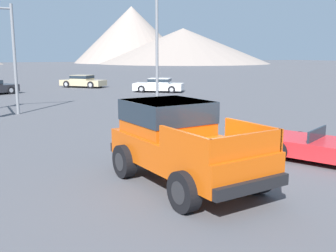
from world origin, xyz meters
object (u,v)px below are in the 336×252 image
at_px(parked_car_white, 159,85).
at_px(red_convertible_car, 333,149).
at_px(parked_car_tan, 83,81).
at_px(street_lamp_post, 157,17).
at_px(orange_pickup_truck, 179,138).

bearing_deg(parked_car_white, red_convertible_car, -155.46).
xyz_separation_m(parked_car_white, parked_car_tan, (-4.58, 7.57, 0.02)).
bearing_deg(street_lamp_post, orange_pickup_truck, -111.87).
distance_m(orange_pickup_truck, red_convertible_car, 4.97).
xyz_separation_m(orange_pickup_truck, parked_car_tan, (5.27, 29.48, -0.52)).
bearing_deg(orange_pickup_truck, parked_car_white, 60.09).
height_order(orange_pickup_truck, parked_car_tan, orange_pickup_truck).
bearing_deg(parked_car_white, street_lamp_post, -168.71).
height_order(orange_pickup_truck, parked_car_white, orange_pickup_truck).
relative_size(parked_car_white, parked_car_tan, 1.02).
bearing_deg(red_convertible_car, street_lamp_post, 74.17).
bearing_deg(parked_car_tan, orange_pickup_truck, 36.51).
xyz_separation_m(red_convertible_car, street_lamp_post, (-1.38, 9.26, 4.48)).
bearing_deg(orange_pickup_truck, parked_car_tan, 74.17).
relative_size(orange_pickup_truck, parked_car_tan, 1.12).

